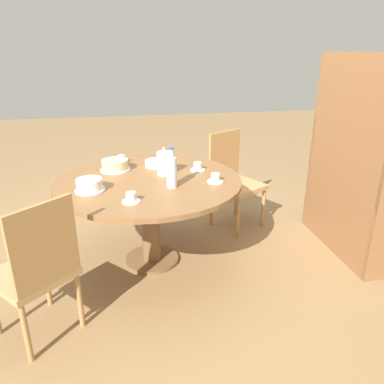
# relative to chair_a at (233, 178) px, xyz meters

# --- Properties ---
(ground_plane) EXTENTS (14.00, 14.00, 0.00)m
(ground_plane) POSITION_rel_chair_a_xyz_m (0.57, -0.86, -0.48)
(ground_plane) COLOR #937047
(dining_table) EXTENTS (1.43, 1.43, 0.73)m
(dining_table) POSITION_rel_chair_a_xyz_m (0.57, -0.86, 0.13)
(dining_table) COLOR brown
(dining_table) RESTS_ON ground_plane
(chair_a) EXTENTS (0.57, 0.57, 0.92)m
(chair_a) POSITION_rel_chair_a_xyz_m (0.00, 0.00, 0.00)
(chair_a) COLOR #A87A47
(chair_a) RESTS_ON ground_plane
(chair_b) EXTENTS (0.59, 0.59, 0.92)m
(chair_b) POSITION_rel_chair_a_xyz_m (1.32, -1.57, 0.00)
(chair_b) COLOR #A87A47
(chair_b) RESTS_ON ground_plane
(bookshelf) EXTENTS (1.05, 0.28, 1.64)m
(bookshelf) POSITION_rel_chair_a_xyz_m (0.65, 0.83, 0.32)
(bookshelf) COLOR brown
(bookshelf) RESTS_ON ground_plane
(coffee_pot) EXTENTS (0.11, 0.11, 0.22)m
(coffee_pot) POSITION_rel_chair_a_xyz_m (0.48, -0.72, 0.35)
(coffee_pot) COLOR white
(coffee_pot) RESTS_ON dining_table
(water_bottle) EXTENTS (0.07, 0.07, 0.30)m
(water_bottle) POSITION_rel_chair_a_xyz_m (0.78, -0.70, 0.37)
(water_bottle) COLOR silver
(water_bottle) RESTS_ON dining_table
(cake_main) EXTENTS (0.25, 0.25, 0.09)m
(cake_main) POSITION_rel_chair_a_xyz_m (0.30, -1.11, 0.29)
(cake_main) COLOR silver
(cake_main) RESTS_ON dining_table
(cake_second) EXTENTS (0.21, 0.21, 0.09)m
(cake_second) POSITION_rel_chair_a_xyz_m (0.75, -1.28, 0.29)
(cake_second) COLOR silver
(cake_second) RESTS_ON dining_table
(cup_a) EXTENTS (0.12, 0.12, 0.07)m
(cup_a) POSITION_rel_chair_a_xyz_m (0.10, -1.06, 0.28)
(cup_a) COLOR white
(cup_a) RESTS_ON dining_table
(cup_b) EXTENTS (0.12, 0.12, 0.07)m
(cup_b) POSITION_rel_chair_a_xyz_m (0.43, -0.44, 0.28)
(cup_b) COLOR white
(cup_b) RESTS_ON dining_table
(cup_c) EXTENTS (0.12, 0.12, 0.07)m
(cup_c) POSITION_rel_chair_a_xyz_m (0.73, -0.37, 0.28)
(cup_c) COLOR white
(cup_c) RESTS_ON dining_table
(cup_d) EXTENTS (0.12, 0.12, 0.07)m
(cup_d) POSITION_rel_chair_a_xyz_m (1.01, -1.00, 0.28)
(cup_d) COLOR white
(cup_d) RESTS_ON dining_table
(plate_stack) EXTENTS (0.19, 0.19, 0.05)m
(plate_stack) POSITION_rel_chair_a_xyz_m (0.25, -0.77, 0.27)
(plate_stack) COLOR white
(plate_stack) RESTS_ON dining_table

